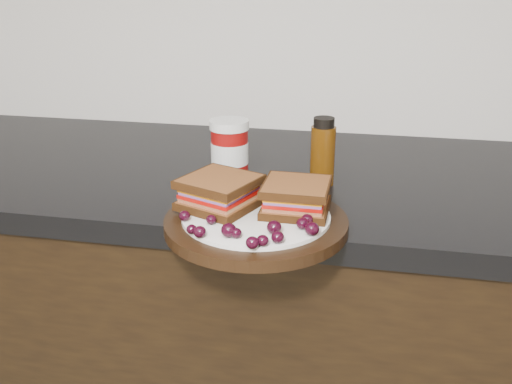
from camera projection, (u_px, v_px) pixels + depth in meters
base_cabinets at (173, 351)px, 1.35m from camera, size 3.96×0.58×0.86m
countertop at (162, 171)px, 1.18m from camera, size 3.98×0.60×0.04m
plate at (256, 223)px, 0.87m from camera, size 0.28×0.28×0.02m
sandwich_left at (220, 192)px, 0.88m from camera, size 0.14×0.14×0.05m
sandwich_right at (296, 197)px, 0.87m from camera, size 0.10×0.10×0.05m
grape_0 at (185, 216)px, 0.84m from camera, size 0.02×0.02×0.02m
grape_1 at (211, 220)px, 0.83m from camera, size 0.02×0.02×0.01m
grape_2 at (192, 229)px, 0.80m from camera, size 0.01×0.01×0.01m
grape_3 at (200, 232)px, 0.79m from camera, size 0.02×0.02×0.02m
grape_4 at (229, 230)px, 0.79m from camera, size 0.02×0.02×0.02m
grape_5 at (236, 233)px, 0.79m from camera, size 0.02×0.02×0.01m
grape_6 at (252, 243)px, 0.76m from camera, size 0.02×0.02×0.02m
grape_7 at (263, 241)px, 0.76m from camera, size 0.02×0.02×0.02m
grape_8 at (278, 237)px, 0.77m from camera, size 0.02×0.02×0.02m
grape_9 at (274, 227)px, 0.80m from camera, size 0.02×0.02×0.02m
grape_10 at (312, 229)px, 0.79m from camera, size 0.02×0.02×0.02m
grape_11 at (302, 223)px, 0.81m from camera, size 0.02×0.02×0.02m
grape_12 at (307, 220)px, 0.82m from camera, size 0.02×0.02×0.02m
grape_13 at (315, 208)px, 0.86m from camera, size 0.02×0.02×0.02m
grape_14 at (309, 205)px, 0.87m from camera, size 0.02×0.02×0.02m
grape_15 at (290, 207)px, 0.87m from camera, size 0.02×0.02×0.02m
grape_16 at (236, 193)px, 0.93m from camera, size 0.02×0.02×0.02m
grape_17 at (238, 196)px, 0.90m from camera, size 0.02×0.02×0.02m
grape_18 at (209, 198)px, 0.90m from camera, size 0.02×0.02×0.02m
grape_19 at (212, 199)px, 0.90m from camera, size 0.02×0.02×0.02m
grape_20 at (221, 212)px, 0.85m from camera, size 0.02×0.02×0.02m
grape_21 at (213, 210)px, 0.86m from camera, size 0.02×0.02×0.01m
grape_22 at (227, 201)px, 0.89m from camera, size 0.02×0.02×0.02m
grape_23 at (213, 196)px, 0.91m from camera, size 0.02×0.02×0.02m
grape_24 at (204, 205)px, 0.88m from camera, size 0.02×0.02×0.02m
condiment_jar at (230, 148)px, 1.08m from camera, size 0.09×0.09×0.11m
oil_bottle at (323, 151)px, 1.03m from camera, size 0.06×0.06×0.12m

